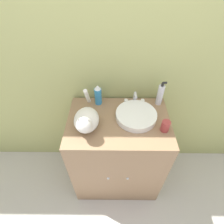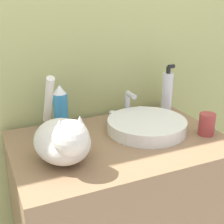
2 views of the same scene
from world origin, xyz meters
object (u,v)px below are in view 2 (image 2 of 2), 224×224
Objects in this scene: cat at (63,139)px; cup at (207,124)px; spray_bottle at (61,108)px; soap_bottle at (167,91)px.

cat is 4.30× the size of cup.
cup is (0.50, -0.29, -0.05)m from spray_bottle.
soap_bottle is 0.50m from spray_bottle.
cat is at bearing 178.21° from cup.
cat reaches higher than spray_bottle.
soap_bottle is 2.55× the size of cup.
spray_bottle is at bearing 149.60° from cup.
cat is 0.63m from soap_bottle.
spray_bottle is (0.07, 0.27, 0.01)m from cat.
cup is at bearing 87.38° from cat.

